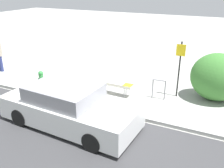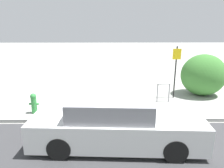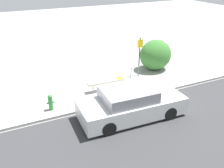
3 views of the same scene
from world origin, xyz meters
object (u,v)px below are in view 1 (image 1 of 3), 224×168
object	(u,v)px
bench	(111,83)
bike_rack	(159,87)
fire_hydrant	(41,78)
parked_car_near	(69,107)
sign_post	(180,64)

from	to	relation	value
bench	bike_rack	size ratio (longest dim) A/B	2.42
bench	fire_hydrant	distance (m)	3.19
parked_car_near	fire_hydrant	bearing A→B (deg)	147.82
fire_hydrant	parked_car_near	bearing A→B (deg)	-35.06
bench	bike_rack	xyz separation A→B (m)	(1.98, 0.38, 0.03)
bench	fire_hydrant	world-z (taller)	fire_hydrant
parked_car_near	bench	bearing A→B (deg)	90.41
sign_post	fire_hydrant	size ratio (longest dim) A/B	3.01
bench	parked_car_near	bearing A→B (deg)	-90.10
fire_hydrant	parked_car_near	distance (m)	3.65
bench	fire_hydrant	xyz separation A→B (m)	(-3.10, -0.74, -0.06)
bench	bike_rack	world-z (taller)	bike_rack
fire_hydrant	bench	bearing A→B (deg)	13.42
bench	fire_hydrant	size ratio (longest dim) A/B	2.61
bench	bike_rack	bearing A→B (deg)	13.21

